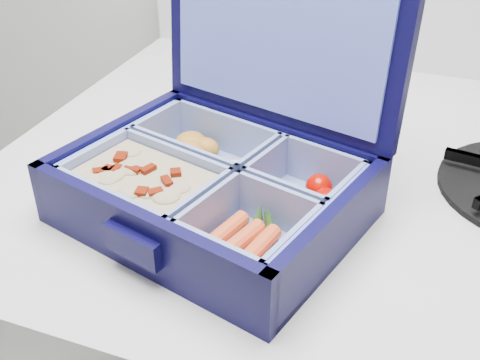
% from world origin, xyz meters
% --- Properties ---
extents(bento_box, '(0.30, 0.26, 0.06)m').
position_xyz_m(bento_box, '(0.09, 1.49, 1.04)').
color(bento_box, black).
rests_on(bento_box, stove).
extents(burner_grate_rear, '(0.21, 0.21, 0.02)m').
position_xyz_m(burner_grate_rear, '(0.03, 1.87, 1.01)').
color(burner_grate_rear, black).
rests_on(burner_grate_rear, stove).
extents(fork, '(0.10, 0.18, 0.01)m').
position_xyz_m(fork, '(0.10, 1.66, 1.01)').
color(fork, '#B0B0B0').
rests_on(fork, stove).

